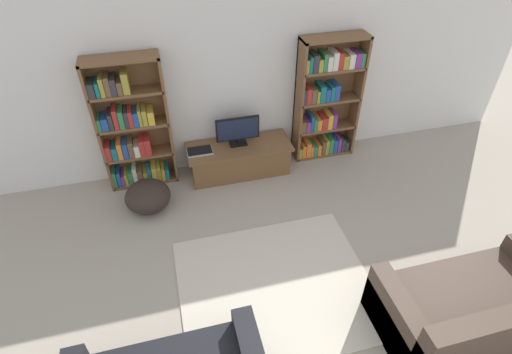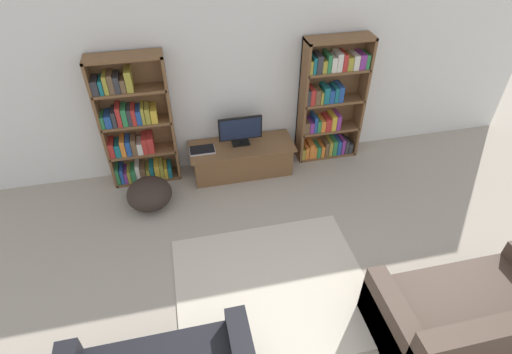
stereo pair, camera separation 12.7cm
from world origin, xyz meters
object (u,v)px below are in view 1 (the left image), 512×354
(tv_stand, at_px, (239,159))
(television, at_px, (238,131))
(bookshelf_right, at_px, (325,101))
(beanbag_ottoman, at_px, (148,196))
(couch_right_sofa, at_px, (473,312))
(bookshelf_left, at_px, (131,129))
(laptop, at_px, (200,151))

(tv_stand, bearing_deg, television, 90.00)
(bookshelf_right, distance_m, beanbag_ottoman, 2.77)
(tv_stand, bearing_deg, couch_right_sofa, -62.38)
(couch_right_sofa, distance_m, beanbag_ottoman, 3.83)
(bookshelf_right, bearing_deg, tv_stand, -172.93)
(tv_stand, relative_size, beanbag_ottoman, 2.52)
(bookshelf_left, distance_m, beanbag_ottoman, 0.90)
(tv_stand, xyz_separation_m, television, (-0.00, 0.05, 0.44))
(television, bearing_deg, bookshelf_right, 5.08)
(bookshelf_left, height_order, bookshelf_right, same)
(bookshelf_left, relative_size, laptop, 5.23)
(television, xyz_separation_m, couch_right_sofa, (1.56, -3.03, -0.38))
(bookshelf_left, height_order, beanbag_ottoman, bookshelf_left)
(laptop, bearing_deg, television, 5.80)
(tv_stand, xyz_separation_m, beanbag_ottoman, (-1.31, -0.45, -0.04))
(bookshelf_left, bearing_deg, laptop, -11.81)
(bookshelf_left, distance_m, bookshelf_right, 2.68)
(television, relative_size, laptop, 1.74)
(tv_stand, distance_m, television, 0.44)
(bookshelf_left, bearing_deg, beanbag_ottoman, -83.57)
(laptop, bearing_deg, bookshelf_left, 168.19)
(bookshelf_left, xyz_separation_m, television, (1.38, -0.12, -0.18))
(bookshelf_left, bearing_deg, couch_right_sofa, -46.98)
(television, distance_m, couch_right_sofa, 3.43)
(tv_stand, bearing_deg, beanbag_ottoman, -161.04)
(television, height_order, beanbag_ottoman, television)
(laptop, distance_m, couch_right_sofa, 3.65)
(bookshelf_right, height_order, couch_right_sofa, bookshelf_right)
(bookshelf_right, bearing_deg, laptop, -174.70)
(bookshelf_right, relative_size, couch_right_sofa, 1.07)
(bookshelf_right, distance_m, couch_right_sofa, 3.21)
(bookshelf_right, bearing_deg, beanbag_ottoman, -166.84)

